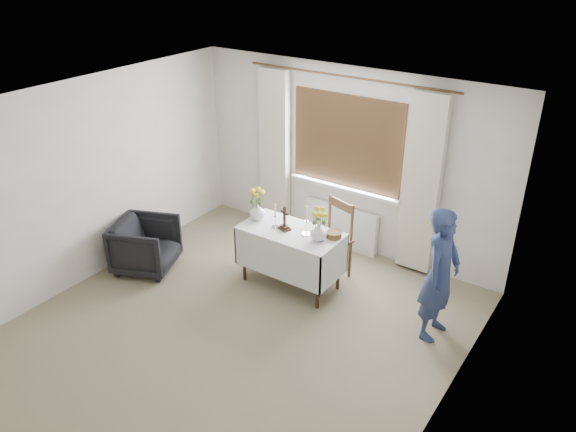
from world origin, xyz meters
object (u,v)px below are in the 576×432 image
(armchair, at_px, (146,245))
(wooden_cross, at_px, (284,218))
(wooden_chair, at_px, (328,241))
(flower_vase_right, at_px, (318,232))
(flower_vase_left, at_px, (258,211))
(person, at_px, (440,275))
(altar_table, at_px, (291,258))

(armchair, relative_size, wooden_cross, 2.46)
(wooden_chair, xyz_separation_m, flower_vase_right, (0.12, -0.44, 0.36))
(flower_vase_left, bearing_deg, wooden_cross, -5.34)
(armchair, distance_m, wooden_cross, 1.92)
(person, distance_m, flower_vase_right, 1.45)
(altar_table, distance_m, wooden_chair, 0.53)
(wooden_chair, relative_size, flower_vase_right, 4.90)
(altar_table, height_order, armchair, altar_table)
(armchair, bearing_deg, wooden_chair, -82.78)
(person, xyz_separation_m, flower_vase_left, (-2.34, -0.06, 0.11))
(flower_vase_left, bearing_deg, wooden_chair, 27.80)
(altar_table, bearing_deg, flower_vase_left, 177.50)
(wooden_chair, height_order, flower_vase_left, wooden_chair)
(altar_table, xyz_separation_m, flower_vase_left, (-0.51, 0.02, 0.49))
(wooden_chair, height_order, armchair, wooden_chair)
(flower_vase_left, bearing_deg, flower_vase_right, -1.66)
(flower_vase_right, bearing_deg, flower_vase_left, 178.34)
(wooden_chair, relative_size, person, 0.67)
(armchair, relative_size, flower_vase_left, 3.56)
(flower_vase_right, bearing_deg, armchair, -161.11)
(armchair, distance_m, flower_vase_left, 1.56)
(altar_table, xyz_separation_m, flower_vase_right, (0.39, -0.00, 0.48))
(wooden_chair, bearing_deg, armchair, -132.61)
(person, distance_m, wooden_cross, 1.92)
(wooden_chair, height_order, wooden_cross, wooden_cross)
(flower_vase_right, bearing_deg, person, 3.51)
(flower_vase_right, bearing_deg, wooden_cross, -178.25)
(wooden_cross, xyz_separation_m, flower_vase_left, (-0.43, 0.04, -0.05))
(armchair, distance_m, flower_vase_right, 2.33)
(person, bearing_deg, flower_vase_right, 96.11)
(altar_table, distance_m, flower_vase_left, 0.70)
(altar_table, distance_m, armchair, 1.91)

